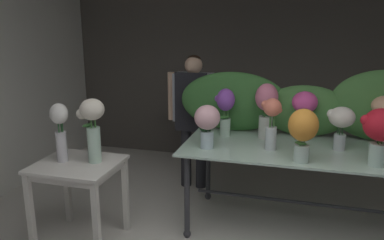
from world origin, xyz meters
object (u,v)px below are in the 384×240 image
object	(u,v)px
florist	(193,108)
vase_white_roses_tall	(60,128)
side_table_white	(78,174)
vase_ivory_lilies	(341,122)
vase_sunset_dahlias	(303,130)
vase_violet_roses	(225,107)
vase_fuchsia_ranunculus	(304,109)
vase_rosy_snapdragons	(266,106)
vase_coral_peonies	(272,120)
display_table_glass	(304,159)
vase_crimson_tulips	(380,131)
vase_cream_lisianthus_tall	(92,125)
vase_blush_stock	(207,122)

from	to	relation	value
florist	vase_white_roses_tall	size ratio (longest dim) A/B	3.01
side_table_white	vase_ivory_lilies	distance (m)	2.34
florist	vase_sunset_dahlias	world-z (taller)	florist
florist	vase_violet_roses	xyz separation A→B (m)	(0.47, -0.53, 0.15)
florist	vase_white_roses_tall	xyz separation A→B (m)	(-0.79, -1.41, 0.08)
side_table_white	vase_fuchsia_ranunculus	distance (m)	2.14
vase_violet_roses	vase_sunset_dahlias	size ratio (longest dim) A/B	1.08
vase_rosy_snapdragons	vase_coral_peonies	bearing A→B (deg)	-77.07
display_table_glass	vase_white_roses_tall	size ratio (longest dim) A/B	4.22
vase_coral_peonies	vase_violet_roses	bearing A→B (deg)	146.47
vase_rosy_snapdragons	vase_crimson_tulips	bearing A→B (deg)	-28.80
display_table_glass	side_table_white	world-z (taller)	display_table_glass
vase_sunset_dahlias	vase_rosy_snapdragons	world-z (taller)	vase_rosy_snapdragons
vase_coral_peonies	vase_crimson_tulips	xyz separation A→B (m)	(0.84, -0.17, 0.01)
vase_violet_roses	vase_sunset_dahlias	distance (m)	0.92
vase_ivory_lilies	vase_white_roses_tall	bearing A→B (deg)	-162.55
display_table_glass	florist	world-z (taller)	florist
side_table_white	vase_fuchsia_ranunculus	xyz separation A→B (m)	(1.87, 0.94, 0.49)
vase_fuchsia_ranunculus	vase_rosy_snapdragons	world-z (taller)	vase_rosy_snapdragons
vase_fuchsia_ranunculus	vase_ivory_lilies	distance (m)	0.38
vase_coral_peonies	vase_crimson_tulips	size ratio (longest dim) A/B	1.01
vase_violet_roses	vase_crimson_tulips	world-z (taller)	vase_violet_roses
vase_cream_lisianthus_tall	vase_sunset_dahlias	bearing A→B (deg)	8.84
florist	vase_rosy_snapdragons	distance (m)	1.01
vase_coral_peonies	vase_cream_lisianthus_tall	world-z (taller)	vase_cream_lisianthus_tall
vase_blush_stock	vase_crimson_tulips	size ratio (longest dim) A/B	0.85
display_table_glass	vase_fuchsia_ranunculus	distance (m)	0.47
vase_violet_roses	vase_coral_peonies	world-z (taller)	vase_violet_roses
vase_blush_stock	vase_ivory_lilies	size ratio (longest dim) A/B	1.01
florist	display_table_glass	bearing A→B (deg)	-29.34
vase_rosy_snapdragons	vase_white_roses_tall	xyz separation A→B (m)	(-1.66, -0.91, -0.09)
vase_blush_stock	vase_fuchsia_ranunculus	xyz separation A→B (m)	(0.83, 0.47, 0.07)
vase_white_roses_tall	vase_ivory_lilies	bearing A→B (deg)	17.45
vase_coral_peonies	vase_cream_lisianthus_tall	xyz separation A→B (m)	(-1.46, -0.51, -0.02)
vase_sunset_dahlias	vase_crimson_tulips	bearing A→B (deg)	7.70
vase_blush_stock	vase_rosy_snapdragons	distance (m)	0.66
vase_blush_stock	vase_coral_peonies	size ratio (longest dim) A/B	0.85
display_table_glass	vase_violet_roses	xyz separation A→B (m)	(-0.77, 0.17, 0.40)
vase_crimson_tulips	display_table_glass	bearing A→B (deg)	150.47
vase_blush_stock	vase_ivory_lilies	distance (m)	1.17
vase_coral_peonies	vase_ivory_lilies	xyz separation A→B (m)	(0.58, 0.15, -0.01)
vase_coral_peonies	vase_ivory_lilies	bearing A→B (deg)	14.84
vase_sunset_dahlias	vase_rosy_snapdragons	bearing A→B (deg)	120.50
side_table_white	vase_sunset_dahlias	size ratio (longest dim) A/B	1.69
vase_violet_roses	vase_rosy_snapdragons	bearing A→B (deg)	4.10
vase_fuchsia_ranunculus	vase_crimson_tulips	bearing A→B (deg)	-42.76
vase_blush_stock	vase_sunset_dahlias	xyz separation A→B (m)	(0.82, -0.14, 0.03)
vase_blush_stock	vase_cream_lisianthus_tall	world-z (taller)	vase_cream_lisianthus_tall
vase_crimson_tulips	vase_cream_lisianthus_tall	xyz separation A→B (m)	(-2.30, -0.35, -0.03)
side_table_white	vase_ivory_lilies	xyz separation A→B (m)	(2.18, 0.73, 0.44)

